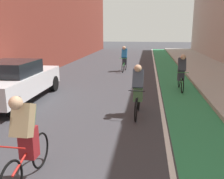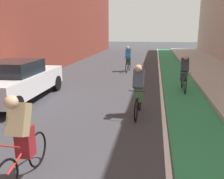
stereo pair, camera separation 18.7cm
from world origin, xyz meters
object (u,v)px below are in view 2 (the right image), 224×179
parked_sedan_white (18,80)px  cyclist_mid (138,89)px  cyclist_lead (22,136)px  cyclist_trailing (184,72)px  cyclist_far (128,58)px

parked_sedan_white → cyclist_mid: 4.63m
cyclist_lead → parked_sedan_white: bearing=121.0°
parked_sedan_white → cyclist_lead: cyclist_lead is taller
cyclist_mid → cyclist_trailing: cyclist_mid is taller
cyclist_lead → cyclist_trailing: cyclist_lead is taller
cyclist_lead → cyclist_mid: size_ratio=1.00×
cyclist_lead → cyclist_mid: cyclist_mid is taller
cyclist_lead → cyclist_mid: 4.17m
parked_sedan_white → cyclist_trailing: cyclist_trailing is taller
cyclist_lead → cyclist_trailing: 8.15m
cyclist_lead → cyclist_far: size_ratio=1.02×
cyclist_lead → cyclist_far: 12.04m
parked_sedan_white → cyclist_far: size_ratio=2.63×
parked_sedan_white → cyclist_trailing: 6.84m
cyclist_mid → cyclist_trailing: (1.75, 3.58, -0.01)m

